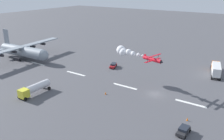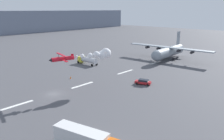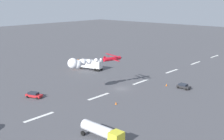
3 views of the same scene
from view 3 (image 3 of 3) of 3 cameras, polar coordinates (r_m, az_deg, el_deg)
ground_plane at (r=88.62m, az=1.84°, el=-3.63°), size 440.00×440.00×0.00m
runway_stripe_0 at (r=146.58m, az=19.28°, el=2.52°), size 8.00×0.90×0.01m
runway_stripe_1 at (r=128.97m, az=15.91°, el=1.33°), size 8.00×0.90×0.01m
runway_stripe_2 at (r=112.01m, az=11.51°, el=-0.23°), size 8.00×0.90×0.01m
runway_stripe_3 at (r=96.05m, az=5.59°, el=-2.32°), size 8.00×0.90×0.01m
runway_stripe_4 at (r=81.69m, az=-2.58°, el=-5.14°), size 8.00×0.90×0.01m
runway_stripe_5 at (r=69.92m, az=-13.96°, el=-8.85°), size 8.00×0.90×0.01m
stunt_biplane_red at (r=81.03m, az=-5.71°, el=1.44°), size 17.20×8.06×3.10m
semi_truck_orange at (r=112.59m, az=-4.77°, el=1.17°), size 5.66×13.24×3.70m
fuel_tanker_truck at (r=57.02m, az=-1.89°, el=-11.83°), size 2.79×9.52×2.90m
followme_car_yellow at (r=83.23m, az=-14.91°, el=-4.66°), size 3.20×4.92×1.52m
airport_staff_sedan at (r=90.86m, az=13.71°, el=-3.05°), size 2.17×4.09×1.52m
traffic_cone_near at (r=92.78m, az=10.52°, el=-2.82°), size 0.44×0.44×0.75m
traffic_cone_far at (r=75.47m, az=0.78°, el=-6.44°), size 0.44×0.44×0.75m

